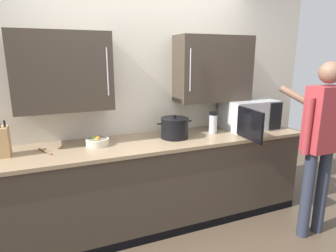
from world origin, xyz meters
TOP-DOWN VIEW (x-y plane):
  - back_wall_tiled at (-0.00, 1.00)m, footprint 4.33×0.44m
  - counter_unit at (0.00, 0.66)m, footprint 3.35×0.71m
  - microwave_oven at (1.20, 0.70)m, footprint 0.64×0.84m
  - stock_pot at (0.25, 0.67)m, footprint 0.39×0.29m
  - wooden_spoon at (-0.95, 0.72)m, footprint 0.23×0.21m
  - fruit_bowl at (-0.55, 0.71)m, footprint 0.22×0.22m
  - knife_block at (-1.34, 0.71)m, footprint 0.11×0.15m
  - thermos_flask at (0.71, 0.67)m, footprint 0.09×0.09m
  - person_figure at (1.41, -0.13)m, footprint 0.44×0.59m

SIDE VIEW (x-z plane):
  - counter_unit at x=0.00m, z-range 0.00..0.93m
  - wooden_spoon at x=-0.95m, z-range 0.94..0.95m
  - fruit_bowl at x=-0.55m, z-range 0.93..1.02m
  - person_figure at x=1.41m, z-range 0.17..1.90m
  - stock_pot at x=0.25m, z-range 0.92..1.16m
  - thermos_flask at x=0.71m, z-range 0.94..1.18m
  - knife_block at x=-1.34m, z-range 0.89..1.24m
  - microwave_oven at x=1.20m, z-range 0.93..1.27m
  - back_wall_tiled at x=0.00m, z-range 0.10..2.61m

